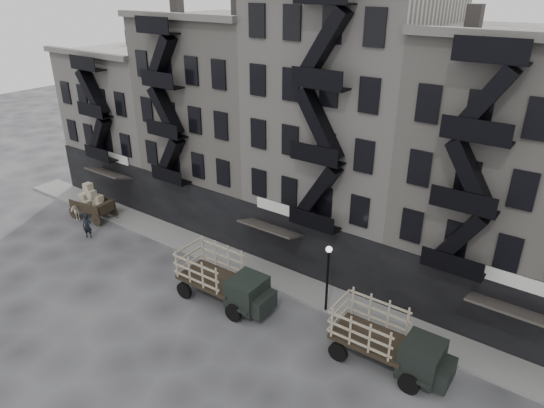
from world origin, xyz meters
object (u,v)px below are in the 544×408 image
Objects in this scene: horse at (74,210)px; pedestrian_west at (87,226)px; wagon at (91,198)px; stake_truck_east at (388,337)px; pedestrian_mid at (236,294)px; stake_truck_west at (223,276)px.

pedestrian_west is (3.56, -1.24, 0.20)m from horse.
stake_truck_east is at bearing -9.72° from wagon.
wagon is at bearing -48.46° from pedestrian_mid.
wagon is at bearing 171.07° from stake_truck_west.
wagon is 15.85m from stake_truck_west.
pedestrian_west reaches higher than pedestrian_mid.
horse is 0.29× the size of stake_truck_east.
horse is 0.28× the size of stake_truck_west.
wagon is 0.62× the size of stake_truck_east.
stake_truck_east reaches higher than pedestrian_mid.
stake_truck_east is (25.57, -1.50, -0.01)m from wagon.
wagon is 0.60× the size of stake_truck_west.
horse is 16.80m from stake_truck_west.
pedestrian_west is at bearing -47.69° from wagon.
stake_truck_east is at bearing -29.68° from pedestrian_west.
stake_truck_west is at bearing -14.39° from wagon.
wagon is 3.44m from pedestrian_west.
wagon is at bearing 107.22° from pedestrian_west.
pedestrian_west is at bearing -40.93° from pedestrian_mid.
stake_truck_west is (15.69, -2.21, 0.04)m from wagon.
pedestrian_west is (-13.17, -0.00, -0.80)m from stake_truck_west.
wagon reaches higher than stake_truck_east.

